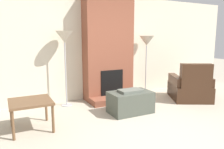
% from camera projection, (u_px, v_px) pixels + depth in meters
% --- Properties ---
extents(ground_plane, '(24.00, 24.00, 0.00)m').
position_uv_depth(ground_plane, '(174.00, 135.00, 3.52)').
color(ground_plane, '#B2A893').
extents(wall_back, '(8.33, 0.06, 2.60)m').
position_uv_depth(wall_back, '(104.00, 47.00, 5.62)').
color(wall_back, beige).
rests_on(wall_back, ground_plane).
extents(fireplace, '(1.23, 0.81, 2.60)m').
position_uv_depth(fireplace, '(109.00, 50.00, 5.41)').
color(fireplace, brown).
rests_on(fireplace, ground_plane).
extents(ottoman, '(0.87, 0.54, 0.49)m').
position_uv_depth(ottoman, '(130.00, 102.00, 4.52)').
color(ottoman, '#474C42').
rests_on(ottoman, ground_plane).
extents(armchair, '(1.25, 1.31, 0.95)m').
position_uv_depth(armchair, '(190.00, 89.00, 5.46)').
color(armchair, '#422819').
rests_on(armchair, ground_plane).
extents(side_table, '(0.68, 0.67, 0.51)m').
position_uv_depth(side_table, '(31.00, 104.00, 3.65)').
color(side_table, brown).
rests_on(side_table, ground_plane).
extents(floor_lamp_left, '(0.39, 0.39, 1.69)m').
position_uv_depth(floor_lamp_left, '(65.00, 40.00, 4.78)').
color(floor_lamp_left, '#ADADB2').
rests_on(floor_lamp_left, ground_plane).
extents(floor_lamp_right, '(0.39, 0.39, 1.59)m').
position_uv_depth(floor_lamp_right, '(147.00, 43.00, 5.78)').
color(floor_lamp_right, '#ADADB2').
rests_on(floor_lamp_right, ground_plane).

